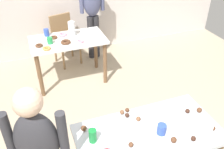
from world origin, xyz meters
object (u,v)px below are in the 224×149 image
Objects in this scene: mixing_bowl at (202,128)px; soda_can at (93,136)px; dining_table_far at (69,46)px; pitcher_far at (72,29)px; person_adult_far at (92,8)px; chair_far_table at (64,36)px; dining_table_near at (148,141)px.

soda_can reaches higher than mixing_bowl.
soda_can is (-0.21, -2.02, 0.18)m from dining_table_far.
person_adult_far is at bearing 47.62° from pitcher_far.
chair_far_table is at bearing 85.66° from dining_table_far.
pitcher_far reaches higher than dining_table_near.
mixing_bowl is (0.69, -2.25, 0.16)m from dining_table_far.
pitcher_far is (-0.60, 2.35, 0.07)m from mixing_bowl.
soda_can is at bearing 170.96° from dining_table_near.
chair_far_table is 3.95× the size of pitcher_far.
person_adult_far is 0.73m from pitcher_far.
pitcher_far reaches higher than soda_can.
person_adult_far is 2.78m from soda_can.
chair_far_table reaches higher than mixing_bowl.
pitcher_far is (0.09, 0.10, 0.23)m from dining_table_far.
dining_table_far is 2.04m from soda_can.
mixing_bowl is at bearing -72.85° from dining_table_far.
pitcher_far is (-0.49, -0.54, -0.10)m from person_adult_far.
chair_far_table is at bearing 94.34° from pitcher_far.
chair_far_table is 3.00m from mixing_bowl.
chair_far_table is 7.13× the size of soda_can.
dining_table_far is at bearing 83.96° from soda_can.
dining_table_far is at bearing -132.74° from pitcher_far.
mixing_bowl is 0.81× the size of pitcher_far.
chair_far_table reaches higher than dining_table_near.
soda_can reaches higher than chair_far_table.
soda_can is (-0.26, -2.68, 0.31)m from chair_far_table.
dining_table_far is at bearing 107.15° from mixing_bowl.
mixing_bowl reaches higher than dining_table_near.
dining_table_far is at bearing 97.35° from dining_table_near.
dining_table_near is at bearing -85.43° from chair_far_table.
soda_can reaches higher than dining_table_near.
pitcher_far is at bearing 81.77° from soda_can.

